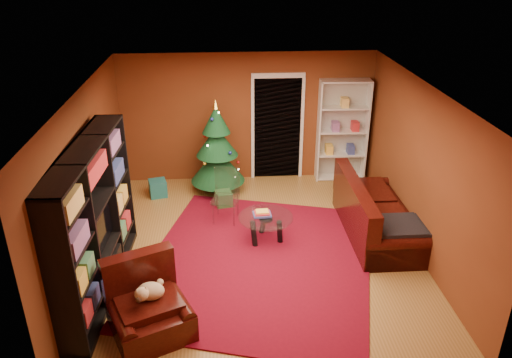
{
  "coord_description": "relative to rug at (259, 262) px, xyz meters",
  "views": [
    {
      "loc": [
        -0.52,
        -6.76,
        4.42
      ],
      "look_at": [
        0.0,
        0.4,
        1.05
      ],
      "focal_mm": 35.0,
      "sensor_mm": 36.0,
      "label": 1
    }
  ],
  "objects": [
    {
      "name": "gift_box_green",
      "position": [
        -0.51,
        1.88,
        0.13
      ],
      "size": [
        0.34,
        0.34,
        0.29
      ],
      "primitive_type": "cube",
      "rotation": [
        0.0,
        0.0,
        0.21
      ],
      "color": "#2C662D",
      "rests_on": "floor"
    },
    {
      "name": "media_unit",
      "position": [
        -2.26,
        -0.45,
        1.05
      ],
      "size": [
        0.57,
        2.79,
        2.12
      ],
      "primitive_type": null,
      "rotation": [
        0.0,
        0.0,
        -0.05
      ],
      "color": "black",
      "rests_on": "floor"
    },
    {
      "name": "gift_box_red",
      "position": [
        -0.58,
        2.98,
        0.1
      ],
      "size": [
        0.27,
        0.27,
        0.21
      ],
      "primitive_type": "cube",
      "rotation": [
        0.0,
        0.0,
        0.31
      ],
      "color": "maroon",
      "rests_on": "floor"
    },
    {
      "name": "armchair",
      "position": [
        -1.46,
        -1.42,
        0.38
      ],
      "size": [
        1.32,
        1.32,
        0.78
      ],
      "primitive_type": null,
      "rotation": [
        0.0,
        0.0,
        0.43
      ],
      "color": "black",
      "rests_on": "rug"
    },
    {
      "name": "dog",
      "position": [
        -1.43,
        -1.35,
        0.57
      ],
      "size": [
        0.49,
        0.44,
        0.25
      ],
      "primitive_type": null,
      "rotation": [
        0.0,
        0.0,
        0.43
      ],
      "color": "#CFB58F",
      "rests_on": "armchair"
    },
    {
      "name": "acrylic_chair",
      "position": [
        -0.48,
        1.31,
        0.42
      ],
      "size": [
        0.54,
        0.57,
        0.86
      ],
      "primitive_type": null,
      "rotation": [
        0.0,
        0.0,
        -0.22
      ],
      "color": "#66605B",
      "rests_on": "rug"
    },
    {
      "name": "gift_box_teal",
      "position": [
        -1.77,
        2.4,
        0.15
      ],
      "size": [
        0.39,
        0.39,
        0.32
      ],
      "primitive_type": "cube",
      "rotation": [
        0.0,
        0.0,
        0.25
      ],
      "color": "#186366",
      "rests_on": "floor"
    },
    {
      "name": "wall_left",
      "position": [
        -2.51,
        0.39,
        1.29
      ],
      "size": [
        0.05,
        5.5,
        2.6
      ],
      "primitive_type": "cube",
      "color": "brown",
      "rests_on": "ground"
    },
    {
      "name": "rug",
      "position": [
        0.0,
        0.0,
        0.0
      ],
      "size": [
        4.26,
        4.64,
        0.02
      ],
      "primitive_type": "cube",
      "rotation": [
        0.0,
        0.0,
        -0.27
      ],
      "color": "maroon",
      "rests_on": "floor"
    },
    {
      "name": "sofa",
      "position": [
        2.04,
        0.71,
        0.47
      ],
      "size": [
        1.0,
        2.22,
        0.96
      ],
      "primitive_type": null,
      "rotation": [
        0.0,
        0.0,
        1.57
      ],
      "color": "black",
      "rests_on": "rug"
    },
    {
      "name": "wall_back",
      "position": [
        0.02,
        3.16,
        1.29
      ],
      "size": [
        5.0,
        0.05,
        2.6
      ],
      "primitive_type": "cube",
      "color": "brown",
      "rests_on": "ground"
    },
    {
      "name": "coffee_table",
      "position": [
        0.16,
        0.62,
        0.22
      ],
      "size": [
        0.93,
        0.93,
        0.55
      ],
      "primitive_type": null,
      "rotation": [
        0.0,
        0.0,
        0.05
      ],
      "color": "gray",
      "rests_on": "rug"
    },
    {
      "name": "white_bookshelf",
      "position": [
        1.91,
        2.96,
        1.02
      ],
      "size": [
        1.0,
        0.39,
        2.13
      ],
      "primitive_type": null,
      "rotation": [
        0.0,
        0.0,
        -0.04
      ],
      "color": "white",
      "rests_on": "floor"
    },
    {
      "name": "doorway",
      "position": [
        0.62,
        3.12,
        1.04
      ],
      "size": [
        1.06,
        0.6,
        2.16
      ],
      "primitive_type": null,
      "color": "black",
      "rests_on": "floor"
    },
    {
      "name": "floor",
      "position": [
        0.02,
        0.39,
        -0.04
      ],
      "size": [
        5.0,
        5.5,
        0.05
      ],
      "primitive_type": "cube",
      "color": "olive",
      "rests_on": "ground"
    },
    {
      "name": "christmas_tree",
      "position": [
        -0.61,
        2.54,
        0.9
      ],
      "size": [
        1.23,
        1.23,
        1.87
      ],
      "primitive_type": null,
      "rotation": [
        0.0,
        0.0,
        0.19
      ],
      "color": "#0D381B",
      "rests_on": "floor"
    },
    {
      "name": "ceiling",
      "position": [
        0.02,
        0.39,
        2.61
      ],
      "size": [
        5.0,
        5.5,
        0.05
      ],
      "primitive_type": "cube",
      "color": "silver",
      "rests_on": "wall_back"
    },
    {
      "name": "wall_right",
      "position": [
        2.54,
        0.39,
        1.29
      ],
      "size": [
        0.05,
        5.5,
        2.6
      ],
      "primitive_type": "cube",
      "color": "brown",
      "rests_on": "ground"
    }
  ]
}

